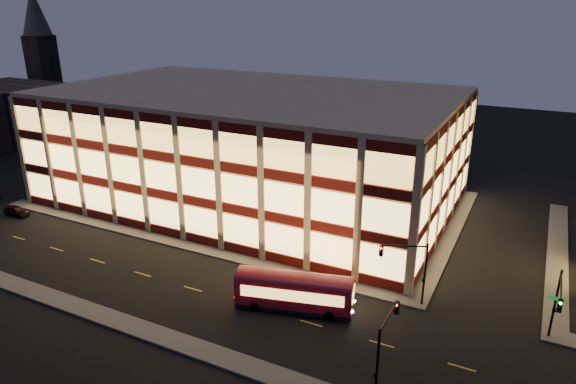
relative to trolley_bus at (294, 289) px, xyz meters
The scene contains 13 objects.
ground 14.65m from the trolley_bus, 161.43° to the left, with size 200.00×200.00×0.00m, color black.
sidewalk_office_south 17.79m from the trolley_bus, 161.45° to the left, with size 54.00×2.00×0.15m, color #514F4C.
sidewalk_office_east 23.58m from the trolley_bus, 66.90° to the left, with size 2.00×30.00×0.15m, color #514F4C.
sidewalk_tower_west 29.67m from the trolley_bus, 46.92° to the left, with size 2.00×30.00×0.15m, color #514F4C.
sidewalk_near 16.22m from the trolley_bus, 148.72° to the right, with size 100.00×2.00×0.15m, color #514F4C.
office_building 27.78m from the trolley_bus, 127.77° to the left, with size 50.45×30.45×14.50m.
church_tower 95.19m from the trolley_bus, 151.95° to the left, with size 5.00×5.00×18.00m, color #2D2621.
church_spire 97.24m from the trolley_bus, 151.95° to the left, with size 6.00×6.00×10.00m, color #4C473F.
traffic_signal_far 9.99m from the trolley_bus, 29.98° to the left, with size 3.79×1.87×6.00m.
traffic_signal_right 20.25m from the trolley_bus, 11.48° to the left, with size 1.20×4.37×6.00m.
traffic_signal_near 11.86m from the trolley_bus, 33.36° to the right, with size 0.32×4.45×6.00m.
trolley_bus is the anchor object (origin of this frame).
parked_car_0 39.90m from the trolley_bus, behind, with size 1.41×3.51×1.20m, color black.
Camera 1 is at (30.46, -38.83, 24.95)m, focal length 32.00 mm.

